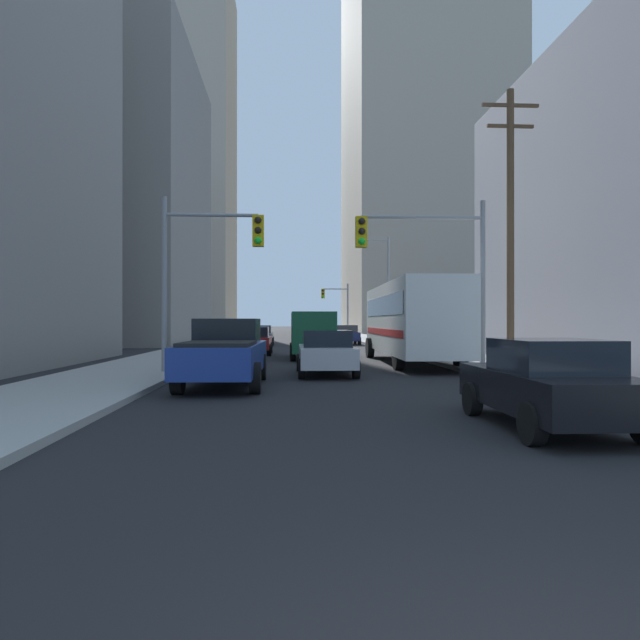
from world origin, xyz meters
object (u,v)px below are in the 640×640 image
at_px(city_bus, 411,319).
at_px(sedan_silver, 326,352).
at_px(traffic_signal_far_right, 336,302).
at_px(cargo_van_green, 312,332).
at_px(sedan_red, 254,340).
at_px(traffic_signal_near_right, 427,256).
at_px(sedan_grey, 260,335).
at_px(traffic_signal_near_left, 208,256).
at_px(sedan_navy, 346,335).
at_px(pickup_truck_blue, 225,353).
at_px(sedan_black, 549,383).

distance_m(city_bus, sedan_silver, 6.47).
bearing_deg(traffic_signal_far_right, cargo_van_green, -96.97).
height_order(sedan_red, traffic_signal_near_right, traffic_signal_near_right).
height_order(city_bus, cargo_van_green, city_bus).
height_order(sedan_silver, sedan_grey, same).
bearing_deg(sedan_red, traffic_signal_near_left, -94.19).
height_order(cargo_van_green, traffic_signal_far_right, traffic_signal_far_right).
height_order(traffic_signal_near_left, traffic_signal_far_right, same).
relative_size(city_bus, traffic_signal_near_right, 1.93).
xyz_separation_m(cargo_van_green, sedan_navy, (3.46, 16.90, -0.52)).
height_order(pickup_truck_blue, traffic_signal_near_left, traffic_signal_near_left).
xyz_separation_m(pickup_truck_blue, cargo_van_green, (2.99, 11.50, 0.35)).
xyz_separation_m(pickup_truck_blue, traffic_signal_far_right, (7.26, 46.41, 3.07)).
relative_size(traffic_signal_near_right, traffic_signal_far_right, 1.00).
distance_m(traffic_signal_near_right, traffic_signal_far_right, 43.33).
bearing_deg(sedan_red, sedan_grey, 90.82).
bearing_deg(sedan_silver, traffic_signal_near_left, 179.67).
distance_m(sedan_red, traffic_signal_near_left, 12.36).
relative_size(cargo_van_green, sedan_grey, 1.24).
bearing_deg(sedan_navy, sedan_red, -115.80).
bearing_deg(pickup_truck_blue, sedan_grey, 90.43).
relative_size(sedan_silver, sedan_navy, 1.00).
xyz_separation_m(city_bus, sedan_silver, (-4.00, -4.95, -1.16)).
bearing_deg(traffic_signal_near_right, sedan_navy, 90.28).
distance_m(traffic_signal_near_left, traffic_signal_far_right, 44.09).
relative_size(sedan_silver, sedan_red, 1.00).
relative_size(sedan_red, traffic_signal_far_right, 0.70).
distance_m(cargo_van_green, traffic_signal_near_right, 9.57).
bearing_deg(sedan_grey, sedan_silver, -81.93).
bearing_deg(sedan_silver, pickup_truck_blue, -135.30).
height_order(city_bus, sedan_silver, city_bus).
xyz_separation_m(pickup_truck_blue, sedan_black, (6.20, -6.75, -0.16)).
distance_m(pickup_truck_blue, sedan_black, 9.17).
bearing_deg(sedan_navy, sedan_grey, -161.74).
bearing_deg(sedan_silver, city_bus, 51.11).
relative_size(cargo_van_green, sedan_red, 1.24).
relative_size(pickup_truck_blue, cargo_van_green, 1.05).
relative_size(sedan_black, traffic_signal_near_left, 0.70).
relative_size(pickup_truck_blue, sedan_grey, 1.30).
bearing_deg(sedan_silver, sedan_red, 104.68).
bearing_deg(sedan_grey, city_bus, -68.20).
distance_m(city_bus, traffic_signal_far_right, 38.46).
bearing_deg(sedan_black, traffic_signal_near_left, 125.90).
height_order(sedan_silver, sedan_red, same).
distance_m(city_bus, sedan_navy, 20.43).
distance_m(sedan_red, sedan_navy, 14.91).
xyz_separation_m(sedan_silver, sedan_grey, (-3.28, 23.15, 0.00)).
bearing_deg(traffic_signal_near_left, pickup_truck_blue, -73.57).
bearing_deg(sedan_silver, sedan_grey, 98.07).
bearing_deg(city_bus, traffic_signal_far_right, 89.73).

